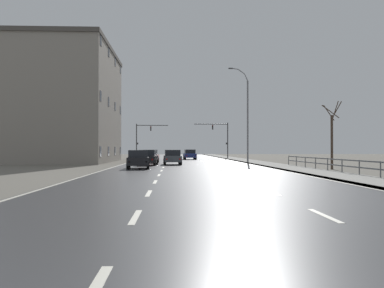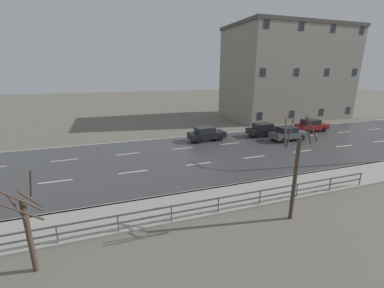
{
  "view_description": "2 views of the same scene",
  "coord_description": "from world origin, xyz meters",
  "px_view_note": "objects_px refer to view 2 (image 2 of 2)",
  "views": [
    {
      "loc": [
        -1.4,
        -2.86,
        1.68
      ],
      "look_at": [
        0.84,
        48.63,
        2.27
      ],
      "focal_mm": 39.24,
      "sensor_mm": 36.0,
      "label": 1
    },
    {
      "loc": [
        20.83,
        22.04,
        7.49
      ],
      "look_at": [
        0.0,
        29.22,
        1.1
      ],
      "focal_mm": 23.45,
      "sensor_mm": 36.0,
      "label": 2
    }
  ],
  "objects_px": {
    "car_near_left": "(206,134)",
    "brick_building": "(286,73)",
    "car_mid_centre": "(311,125)",
    "car_far_left": "(264,130)",
    "car_distant": "(288,133)"
  },
  "relations": [
    {
      "from": "car_near_left",
      "to": "brick_building",
      "type": "xyz_separation_m",
      "value": [
        -10.48,
        18.51,
        6.44
      ]
    },
    {
      "from": "car_mid_centre",
      "to": "brick_building",
      "type": "distance_m",
      "value": 13.1
    },
    {
      "from": "car_near_left",
      "to": "brick_building",
      "type": "bearing_deg",
      "value": 116.14
    },
    {
      "from": "car_mid_centre",
      "to": "car_near_left",
      "type": "xyz_separation_m",
      "value": [
        -0.23,
        -14.57,
        0.0
      ]
    },
    {
      "from": "car_far_left",
      "to": "car_mid_centre",
      "type": "height_order",
      "value": "same"
    },
    {
      "from": "car_mid_centre",
      "to": "brick_building",
      "type": "xyz_separation_m",
      "value": [
        -10.71,
        3.93,
        6.44
      ]
    },
    {
      "from": "car_far_left",
      "to": "car_near_left",
      "type": "height_order",
      "value": "same"
    },
    {
      "from": "car_far_left",
      "to": "car_mid_centre",
      "type": "relative_size",
      "value": 1.01
    },
    {
      "from": "car_mid_centre",
      "to": "brick_building",
      "type": "height_order",
      "value": "brick_building"
    },
    {
      "from": "car_mid_centre",
      "to": "car_far_left",
      "type": "bearing_deg",
      "value": -87.83
    },
    {
      "from": "car_far_left",
      "to": "brick_building",
      "type": "height_order",
      "value": "brick_building"
    },
    {
      "from": "car_distant",
      "to": "car_mid_centre",
      "type": "height_order",
      "value": "same"
    },
    {
      "from": "car_near_left",
      "to": "car_distant",
      "type": "bearing_deg",
      "value": 68.62
    },
    {
      "from": "car_mid_centre",
      "to": "car_near_left",
      "type": "height_order",
      "value": "same"
    },
    {
      "from": "car_far_left",
      "to": "car_near_left",
      "type": "relative_size",
      "value": 1.0
    }
  ]
}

